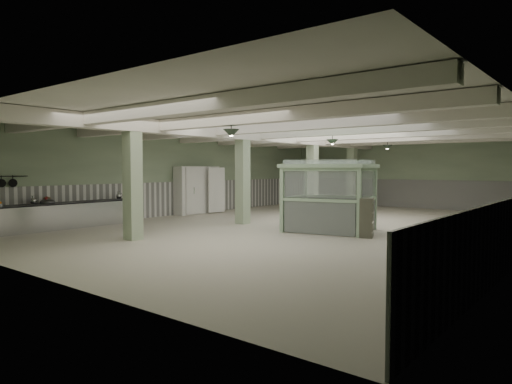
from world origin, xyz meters
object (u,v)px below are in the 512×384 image
Objects in this scene: prep_counter at (66,215)px; filing_cabinet at (367,218)px; walkin_cooler at (198,190)px; guard_booth at (330,184)px.

prep_counter is 10.33m from filing_cabinet.
walkin_cooler is at bearing 148.56° from filing_cabinet.
prep_counter is 1.68× the size of guard_booth.
guard_booth is (7.71, -1.32, 0.48)m from walkin_cooler.
prep_counter is 9.29m from guard_booth.
guard_booth reaches higher than prep_counter.
walkin_cooler reaches higher than filing_cabinet.
filing_cabinet is at bearing -30.05° from guard_booth.
prep_counter is 2.26× the size of walkin_cooler.
guard_booth is at bearing 34.23° from prep_counter.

